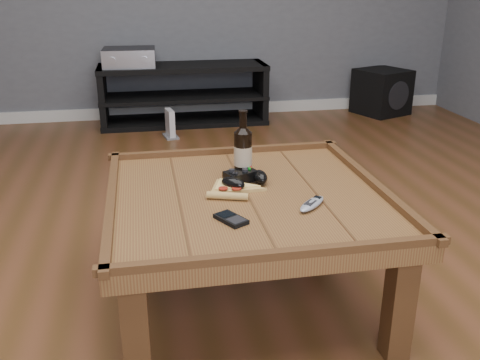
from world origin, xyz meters
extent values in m
plane|color=#4F3016|center=(0.00, 0.00, 0.00)|extent=(6.00, 6.00, 0.00)
cube|color=silver|center=(0.00, 2.99, 0.05)|extent=(5.00, 0.02, 0.10)
cube|color=brown|center=(0.00, 0.00, 0.42)|extent=(1.00, 1.00, 0.06)
cube|color=#3C2310|center=(-0.42, -0.42, 0.20)|extent=(0.08, 0.08, 0.39)
cube|color=#3C2310|center=(0.42, -0.42, 0.20)|extent=(0.08, 0.08, 0.39)
cube|color=#3C2310|center=(-0.42, 0.42, 0.20)|extent=(0.08, 0.08, 0.39)
cube|color=#3C2310|center=(0.42, 0.42, 0.20)|extent=(0.08, 0.08, 0.39)
cube|color=#3C2310|center=(0.00, 0.48, 0.46)|extent=(1.03, 0.03, 0.03)
cube|color=#3C2310|center=(0.00, -0.48, 0.46)|extent=(1.03, 0.03, 0.03)
cube|color=#3C2310|center=(0.48, 0.00, 0.46)|extent=(0.03, 1.03, 0.03)
cube|color=#3C2310|center=(-0.48, 0.00, 0.46)|extent=(0.03, 1.03, 0.03)
cube|color=black|center=(0.00, 2.75, 0.48)|extent=(1.40, 0.45, 0.04)
cube|color=black|center=(0.00, 2.75, 0.23)|extent=(1.40, 0.45, 0.03)
cube|color=black|center=(0.00, 2.75, 0.02)|extent=(1.40, 0.45, 0.04)
cube|color=black|center=(-0.67, 2.75, 0.25)|extent=(0.05, 0.44, 0.50)
cube|color=black|center=(0.67, 2.75, 0.25)|extent=(0.05, 0.44, 0.50)
cylinder|color=black|center=(0.02, 0.16, 0.54)|extent=(0.07, 0.07, 0.19)
cone|color=black|center=(0.02, 0.16, 0.65)|extent=(0.07, 0.07, 0.03)
cylinder|color=black|center=(0.02, 0.16, 0.68)|extent=(0.03, 0.03, 0.07)
cylinder|color=black|center=(0.02, 0.16, 0.72)|extent=(0.03, 0.03, 0.01)
cylinder|color=tan|center=(0.02, 0.16, 0.54)|extent=(0.07, 0.07, 0.08)
cube|color=black|center=(0.00, 0.11, 0.48)|extent=(0.14, 0.11, 0.04)
ellipsoid|color=black|center=(-0.04, 0.05, 0.47)|extent=(0.11, 0.11, 0.05)
ellipsoid|color=black|center=(0.07, 0.10, 0.47)|extent=(0.06, 0.10, 0.05)
cylinder|color=black|center=(-0.04, 0.11, 0.50)|extent=(0.02, 0.02, 0.01)
cylinder|color=black|center=(0.01, 0.11, 0.50)|extent=(0.02, 0.02, 0.01)
cylinder|color=yellow|center=(0.03, 0.15, 0.50)|extent=(0.01, 0.01, 0.01)
cylinder|color=red|center=(0.04, 0.14, 0.50)|extent=(0.01, 0.01, 0.01)
cylinder|color=#0C33CC|center=(0.02, 0.13, 0.50)|extent=(0.01, 0.01, 0.01)
cylinder|color=#0C9919|center=(0.03, 0.13, 0.50)|extent=(0.01, 0.01, 0.01)
cylinder|color=tan|center=(-0.08, -0.04, 0.46)|extent=(0.15, 0.07, 0.03)
cylinder|color=#9C2A14|center=(-0.09, 0.02, 0.47)|extent=(0.04, 0.04, 0.00)
cylinder|color=#9C2A14|center=(-0.04, 0.01, 0.47)|extent=(0.04, 0.04, 0.00)
cylinder|color=#9C2A14|center=(-0.05, 0.05, 0.47)|extent=(0.04, 0.04, 0.00)
cylinder|color=#9C2A14|center=(-0.05, 0.10, 0.47)|extent=(0.04, 0.04, 0.00)
cylinder|color=#9C2A14|center=(-0.02, 0.11, 0.47)|extent=(0.04, 0.04, 0.00)
cube|color=black|center=(-0.10, -0.22, 0.46)|extent=(0.11, 0.13, 0.01)
cube|color=black|center=(-0.11, -0.19, 0.46)|extent=(0.06, 0.06, 0.00)
cube|color=black|center=(-0.08, -0.24, 0.46)|extent=(0.07, 0.07, 0.00)
ellipsoid|color=gray|center=(0.20, -0.16, 0.46)|extent=(0.14, 0.15, 0.02)
cube|color=black|center=(0.23, -0.13, 0.47)|extent=(0.03, 0.03, 0.00)
cube|color=black|center=(0.19, -0.17, 0.47)|extent=(0.05, 0.06, 0.00)
cube|color=black|center=(-0.43, 2.75, 0.57)|extent=(0.43, 0.35, 0.14)
cube|color=#BABDC4|center=(-0.44, 2.58, 0.57)|extent=(0.42, 0.03, 0.14)
cylinder|color=#BABDC4|center=(-0.56, 2.58, 0.57)|extent=(0.05, 0.02, 0.05)
cylinder|color=#BABDC4|center=(-0.31, 2.57, 0.57)|extent=(0.05, 0.02, 0.05)
cube|color=black|center=(1.81, 2.76, 0.20)|extent=(0.52, 0.52, 0.40)
cylinder|color=black|center=(1.89, 2.57, 0.20)|extent=(0.24, 0.11, 0.25)
cube|color=slate|center=(-0.15, 2.33, 0.01)|extent=(0.13, 0.19, 0.02)
cube|color=silver|center=(-0.15, 2.33, 0.12)|extent=(0.07, 0.16, 0.21)
camera|label=1|loc=(-0.36, -1.77, 1.20)|focal=40.00mm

